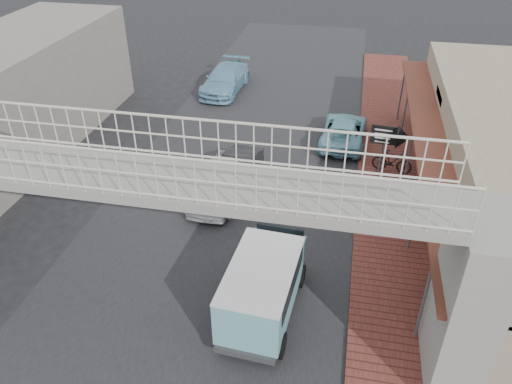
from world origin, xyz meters
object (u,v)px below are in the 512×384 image
at_px(white_hatchback, 219,182).
at_px(street_clock, 457,307).
at_px(motorcycle_far, 392,161).
at_px(dark_sedan, 236,173).
at_px(angkot_far, 225,79).
at_px(angkot_van, 263,282).
at_px(motorcycle_near, 365,183).
at_px(arrow_sign, 401,138).
at_px(angkot_curb, 344,131).

bearing_deg(white_hatchback, street_clock, -38.51).
bearing_deg(motorcycle_far, dark_sedan, 121.19).
height_order(angkot_far, angkot_van, angkot_van).
relative_size(white_hatchback, motorcycle_far, 2.50).
height_order(white_hatchback, street_clock, street_clock).
bearing_deg(motorcycle_near, dark_sedan, 82.76).
relative_size(dark_sedan, angkot_van, 0.94).
distance_m(angkot_van, arrow_sign, 9.20).
bearing_deg(street_clock, angkot_van, 145.72).
distance_m(angkot_far, motorcycle_far, 12.50).
distance_m(motorcycle_far, arrow_sign, 1.96).
relative_size(angkot_far, motorcycle_far, 2.92).
height_order(dark_sedan, motorcycle_far, dark_sedan).
height_order(angkot_far, street_clock, street_clock).
bearing_deg(angkot_far, motorcycle_near, -46.59).
bearing_deg(street_clock, angkot_far, 96.05).
bearing_deg(angkot_curb, angkot_far, -33.42).
distance_m(white_hatchback, angkot_van, 6.64).
bearing_deg(angkot_curb, dark_sedan, 53.03).
bearing_deg(angkot_curb, motorcycle_near, 106.42).
xyz_separation_m(angkot_curb, motorcycle_far, (2.23, -2.64, 0.00)).
bearing_deg(white_hatchback, arrow_sign, 19.90).
bearing_deg(dark_sedan, motorcycle_far, 23.87).
bearing_deg(white_hatchback, angkot_curb, 53.62).
bearing_deg(angkot_far, angkot_van, -69.00).
height_order(dark_sedan, angkot_curb, dark_sedan).
distance_m(angkot_van, street_clock, 5.22).
relative_size(white_hatchback, angkot_far, 0.86).
distance_m(angkot_far, arrow_sign, 13.34).
xyz_separation_m(angkot_far, motorcycle_near, (8.45, -9.94, -0.18)).
bearing_deg(motorcycle_far, arrow_sign, -165.28).
bearing_deg(angkot_van, dark_sedan, 113.51).
bearing_deg(motorcycle_far, street_clock, -163.23).
xyz_separation_m(angkot_curb, angkot_far, (-7.35, 5.39, 0.12)).
height_order(angkot_curb, arrow_sign, arrow_sign).
xyz_separation_m(angkot_curb, street_clock, (3.30, -12.77, 1.59)).
distance_m(dark_sedan, angkot_curb, 6.56).
bearing_deg(angkot_far, motorcycle_far, -36.93).
bearing_deg(motorcycle_near, street_clock, -177.49).
relative_size(angkot_curb, arrow_sign, 1.64).
bearing_deg(angkot_curb, street_clock, 107.33).
relative_size(white_hatchback, arrow_sign, 1.60).
distance_m(angkot_curb, arrow_sign, 4.65).
height_order(angkot_far, arrow_sign, arrow_sign).
distance_m(white_hatchback, arrow_sign, 7.52).
distance_m(angkot_curb, angkot_far, 9.12).
height_order(motorcycle_far, street_clock, street_clock).
relative_size(angkot_van, motorcycle_far, 2.47).
xyz_separation_m(white_hatchback, angkot_van, (2.94, -5.93, 0.56)).
height_order(angkot_van, motorcycle_near, angkot_van).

